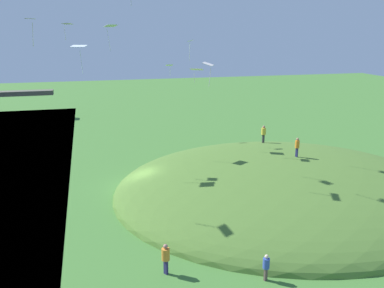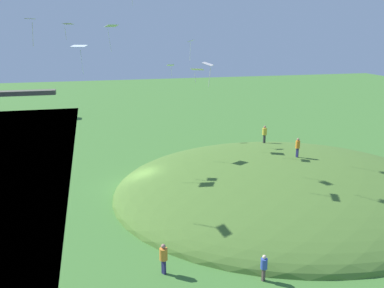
{
  "view_description": "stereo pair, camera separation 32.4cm",
  "coord_description": "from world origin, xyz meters",
  "px_view_note": "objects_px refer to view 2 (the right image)",
  "views": [
    {
      "loc": [
        -3.84,
        -34.06,
        13.31
      ],
      "look_at": [
        4.23,
        -2.26,
        4.21
      ],
      "focal_mm": 38.93,
      "sensor_mm": 36.0,
      "label": 1
    },
    {
      "loc": [
        -3.52,
        -34.14,
        13.31
      ],
      "look_at": [
        4.23,
        -2.26,
        4.21
      ],
      "focal_mm": 38.93,
      "sensor_mm": 36.0,
      "label": 2
    }
  ],
  "objects_px": {
    "person_walking_path": "(164,255)",
    "kite_12": "(68,25)",
    "person_near_shore": "(265,132)",
    "kite_8": "(191,42)",
    "kite_11": "(30,20)",
    "kite_0": "(111,27)",
    "kite_4": "(208,65)",
    "kite_5": "(79,47)",
    "kite_7": "(171,66)",
    "person_watching_kites": "(298,145)",
    "person_with_child": "(264,265)",
    "kite_6": "(197,70)"
  },
  "relations": [
    {
      "from": "person_walking_path",
      "to": "kite_12",
      "type": "relative_size",
      "value": 1.39
    },
    {
      "from": "person_near_shore",
      "to": "person_walking_path",
      "type": "distance_m",
      "value": 23.3
    },
    {
      "from": "kite_8",
      "to": "kite_12",
      "type": "relative_size",
      "value": 1.41
    },
    {
      "from": "kite_11",
      "to": "kite_0",
      "type": "bearing_deg",
      "value": 56.68
    },
    {
      "from": "person_near_shore",
      "to": "kite_4",
      "type": "distance_m",
      "value": 15.49
    },
    {
      "from": "person_near_shore",
      "to": "kite_4",
      "type": "bearing_deg",
      "value": -163.94
    },
    {
      "from": "kite_5",
      "to": "kite_0",
      "type": "bearing_deg",
      "value": 56.69
    },
    {
      "from": "kite_5",
      "to": "kite_7",
      "type": "height_order",
      "value": "kite_5"
    },
    {
      "from": "kite_4",
      "to": "kite_8",
      "type": "height_order",
      "value": "kite_8"
    },
    {
      "from": "person_watching_kites",
      "to": "kite_11",
      "type": "relative_size",
      "value": 0.95
    },
    {
      "from": "person_watching_kites",
      "to": "kite_12",
      "type": "distance_m",
      "value": 21.84
    },
    {
      "from": "person_walking_path",
      "to": "kite_4",
      "type": "bearing_deg",
      "value": -61.53
    },
    {
      "from": "kite_5",
      "to": "person_near_shore",
      "type": "bearing_deg",
      "value": 14.02
    },
    {
      "from": "person_with_child",
      "to": "kite_4",
      "type": "xyz_separation_m",
      "value": [
        -0.25,
        10.69,
        9.83
      ]
    },
    {
      "from": "kite_4",
      "to": "kite_6",
      "type": "height_order",
      "value": "kite_4"
    },
    {
      "from": "person_watching_kites",
      "to": "person_walking_path",
      "type": "xyz_separation_m",
      "value": [
        -13.99,
        -11.5,
        -2.31
      ]
    },
    {
      "from": "person_with_child",
      "to": "person_near_shore",
      "type": "xyz_separation_m",
      "value": [
        8.75,
        20.53,
        1.96
      ]
    },
    {
      "from": "person_watching_kites",
      "to": "kite_6",
      "type": "bearing_deg",
      "value": -154.48
    },
    {
      "from": "person_with_child",
      "to": "kite_8",
      "type": "relative_size",
      "value": 0.84
    },
    {
      "from": "kite_5",
      "to": "kite_11",
      "type": "height_order",
      "value": "kite_11"
    },
    {
      "from": "person_with_child",
      "to": "kite_8",
      "type": "xyz_separation_m",
      "value": [
        0.38,
        18.55,
        11.18
      ]
    },
    {
      "from": "person_with_child",
      "to": "kite_6",
      "type": "height_order",
      "value": "kite_6"
    },
    {
      "from": "kite_8",
      "to": "person_watching_kites",
      "type": "bearing_deg",
      "value": -31.16
    },
    {
      "from": "person_near_shore",
      "to": "kite_11",
      "type": "bearing_deg",
      "value": 171.56
    },
    {
      "from": "kite_4",
      "to": "kite_5",
      "type": "bearing_deg",
      "value": 149.1
    },
    {
      "from": "kite_4",
      "to": "kite_12",
      "type": "xyz_separation_m",
      "value": [
        -9.76,
        7.11,
        2.83
      ]
    },
    {
      "from": "person_with_child",
      "to": "kite_6",
      "type": "xyz_separation_m",
      "value": [
        1.23,
        19.54,
        8.65
      ]
    },
    {
      "from": "person_with_child",
      "to": "person_watching_kites",
      "type": "bearing_deg",
      "value": 29.33
    },
    {
      "from": "kite_7",
      "to": "kite_12",
      "type": "xyz_separation_m",
      "value": [
        -10.04,
        -8.67,
        4.19
      ]
    },
    {
      "from": "person_with_child",
      "to": "person_walking_path",
      "type": "distance_m",
      "value": 5.54
    },
    {
      "from": "kite_7",
      "to": "person_with_child",
      "type": "bearing_deg",
      "value": -90.06
    },
    {
      "from": "person_walking_path",
      "to": "kite_11",
      "type": "xyz_separation_m",
      "value": [
        -6.92,
        9.71,
        12.7
      ]
    },
    {
      "from": "person_walking_path",
      "to": "kite_12",
      "type": "bearing_deg",
      "value": -15.15
    },
    {
      "from": "person_walking_path",
      "to": "kite_12",
      "type": "height_order",
      "value": "kite_12"
    },
    {
      "from": "person_watching_kites",
      "to": "kite_5",
      "type": "xyz_separation_m",
      "value": [
        -18.03,
        2.6,
        8.45
      ]
    },
    {
      "from": "kite_0",
      "to": "kite_8",
      "type": "relative_size",
      "value": 1.27
    },
    {
      "from": "kite_5",
      "to": "kite_11",
      "type": "distance_m",
      "value": 5.6
    },
    {
      "from": "person_watching_kites",
      "to": "kite_4",
      "type": "height_order",
      "value": "kite_4"
    },
    {
      "from": "person_walking_path",
      "to": "kite_8",
      "type": "height_order",
      "value": "kite_8"
    },
    {
      "from": "kite_0",
      "to": "person_walking_path",
      "type": "bearing_deg",
      "value": -86.13
    },
    {
      "from": "kite_12",
      "to": "kite_6",
      "type": "bearing_deg",
      "value": 8.82
    },
    {
      "from": "person_watching_kites",
      "to": "kite_0",
      "type": "relative_size",
      "value": 0.73
    },
    {
      "from": "kite_4",
      "to": "kite_12",
      "type": "distance_m",
      "value": 12.4
    },
    {
      "from": "person_walking_path",
      "to": "kite_6",
      "type": "bearing_deg",
      "value": -52.14
    },
    {
      "from": "person_near_shore",
      "to": "kite_6",
      "type": "xyz_separation_m",
      "value": [
        -7.52,
        -0.99,
        6.7
      ]
    },
    {
      "from": "kite_0",
      "to": "kite_12",
      "type": "xyz_separation_m",
      "value": [
        -3.59,
        -2.5,
        0.18
      ]
    },
    {
      "from": "kite_0",
      "to": "kite_12",
      "type": "distance_m",
      "value": 4.38
    },
    {
      "from": "person_with_child",
      "to": "kite_11",
      "type": "distance_m",
      "value": 21.17
    },
    {
      "from": "kite_5",
      "to": "kite_12",
      "type": "height_order",
      "value": "kite_12"
    },
    {
      "from": "person_near_shore",
      "to": "person_walking_path",
      "type": "xyz_separation_m",
      "value": [
        -13.93,
        -18.58,
        -1.78
      ]
    }
  ]
}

